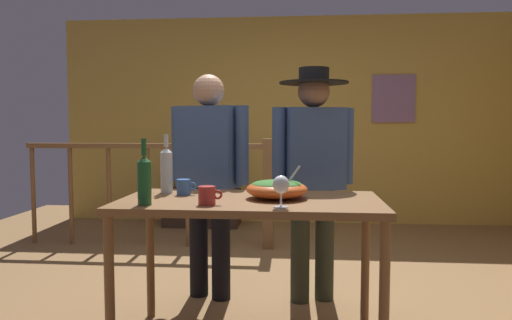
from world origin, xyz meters
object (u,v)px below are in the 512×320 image
(salad_bowl, at_px, (277,188))
(person_standing_left, at_px, (209,167))
(stair_railing, at_px, (187,183))
(person_standing_right, at_px, (313,164))
(mug_blue, at_px, (184,187))
(mug_red, at_px, (207,195))
(flat_screen_tv, at_px, (201,166))
(wine_glass, at_px, (281,186))
(tv_console, at_px, (202,207))
(wine_bottle_green, at_px, (144,179))
(wine_bottle_clear, at_px, (166,169))
(serving_table, at_px, (250,214))
(framed_picture, at_px, (394,99))

(salad_bowl, xyz_separation_m, person_standing_left, (-0.50, 0.67, 0.05))
(stair_railing, xyz_separation_m, person_standing_right, (1.21, -1.38, 0.31))
(mug_blue, relative_size, person_standing_left, 0.07)
(stair_railing, height_order, salad_bowl, stair_railing)
(mug_red, bearing_deg, flat_screen_tv, 102.19)
(stair_railing, xyz_separation_m, wine_glass, (1.02, -2.34, 0.28))
(mug_red, bearing_deg, mug_blue, 121.39)
(flat_screen_tv, distance_m, person_standing_left, 2.42)
(flat_screen_tv, xyz_separation_m, salad_bowl, (1.05, -3.03, 0.14))
(flat_screen_tv, relative_size, person_standing_left, 0.42)
(tv_console, xyz_separation_m, wine_bottle_green, (0.39, -3.33, 0.73))
(wine_bottle_clear, height_order, person_standing_left, person_standing_left)
(flat_screen_tv, height_order, wine_glass, wine_glass)
(wine_bottle_clear, bearing_deg, serving_table, -20.19)
(person_standing_left, height_order, person_standing_right, person_standing_right)
(framed_picture, distance_m, wine_glass, 3.89)
(wine_bottle_green, bearing_deg, person_standing_left, 80.98)
(salad_bowl, xyz_separation_m, mug_blue, (-0.54, 0.09, -0.01))
(salad_bowl, bearing_deg, wine_bottle_green, -157.31)
(serving_table, bearing_deg, person_standing_left, 117.04)
(stair_railing, height_order, serving_table, stair_railing)
(mug_blue, bearing_deg, serving_table, -16.29)
(flat_screen_tv, bearing_deg, person_standing_left, -77.01)
(flat_screen_tv, bearing_deg, framed_picture, 7.99)
(flat_screen_tv, xyz_separation_m, person_standing_left, (0.54, -2.35, 0.19))
(stair_railing, distance_m, mug_red, 2.39)
(wine_glass, bearing_deg, flat_screen_tv, 108.02)
(framed_picture, distance_m, mug_blue, 3.78)
(flat_screen_tv, xyz_separation_m, mug_red, (0.71, -3.27, 0.13))
(wine_glass, relative_size, person_standing_right, 0.10)
(serving_table, bearing_deg, wine_bottle_clear, 159.81)
(person_standing_left, bearing_deg, tv_console, -57.66)
(mug_blue, bearing_deg, wine_bottle_clear, 148.62)
(serving_table, distance_m, wine_glass, 0.37)
(wine_glass, distance_m, wine_bottle_green, 0.69)
(mug_blue, bearing_deg, salad_bowl, -9.02)
(flat_screen_tv, height_order, salad_bowl, salad_bowl)
(mug_blue, height_order, mug_red, mug_red)
(mug_blue, relative_size, person_standing_right, 0.07)
(wine_bottle_clear, height_order, mug_red, wine_bottle_clear)
(tv_console, height_order, wine_bottle_green, wine_bottle_green)
(stair_railing, height_order, tv_console, stair_railing)
(salad_bowl, distance_m, mug_red, 0.42)
(wine_bottle_green, height_order, person_standing_right, person_standing_right)
(salad_bowl, bearing_deg, serving_table, -168.23)
(tv_console, distance_m, wine_glass, 3.59)
(framed_picture, height_order, person_standing_right, framed_picture)
(flat_screen_tv, bearing_deg, salad_bowl, -70.95)
(framed_picture, distance_m, mug_red, 3.98)
(mug_blue, xyz_separation_m, person_standing_right, (0.75, 0.59, 0.09))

